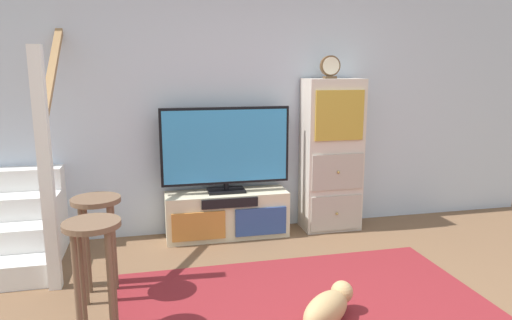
% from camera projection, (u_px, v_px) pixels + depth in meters
% --- Properties ---
extents(back_wall, '(6.40, 0.12, 2.70)m').
position_uv_depth(back_wall, '(251.00, 97.00, 4.65)').
color(back_wall, silver).
rests_on(back_wall, ground_plane).
extents(area_rug, '(2.60, 1.80, 0.01)m').
position_uv_depth(area_rug, '(310.00, 313.00, 3.13)').
color(area_rug, maroon).
rests_on(area_rug, ground_plane).
extents(media_console, '(1.19, 0.38, 0.45)m').
position_uv_depth(media_console, '(227.00, 214.00, 4.54)').
color(media_console, beige).
rests_on(media_console, ground_plane).
extents(television, '(1.25, 0.22, 0.83)m').
position_uv_depth(television, '(226.00, 148.00, 4.44)').
color(television, black).
rests_on(television, media_console).
extents(side_cabinet, '(0.58, 0.38, 1.54)m').
position_uv_depth(side_cabinet, '(331.00, 156.00, 4.69)').
color(side_cabinet, beige).
rests_on(side_cabinet, ground_plane).
extents(desk_clock, '(0.20, 0.08, 0.22)m').
position_uv_depth(desk_clock, '(330.00, 67.00, 4.49)').
color(desk_clock, '#4C3823').
rests_on(desk_clock, side_cabinet).
extents(staircase, '(1.00, 1.36, 2.20)m').
position_uv_depth(staircase, '(12.00, 214.00, 4.10)').
color(staircase, white).
rests_on(staircase, ground_plane).
extents(bar_stool_near, '(0.34, 0.34, 0.75)m').
position_uv_depth(bar_stool_near, '(94.00, 253.00, 2.77)').
color(bar_stool_near, brown).
rests_on(bar_stool_near, ground_plane).
extents(bar_stool_far, '(0.34, 0.34, 0.75)m').
position_uv_depth(bar_stool_far, '(97.00, 224.00, 3.26)').
color(bar_stool_far, brown).
rests_on(bar_stool_far, ground_plane).
extents(dog, '(0.47, 0.43, 0.23)m').
position_uv_depth(dog, '(328.00, 308.00, 2.99)').
color(dog, tan).
rests_on(dog, ground_plane).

